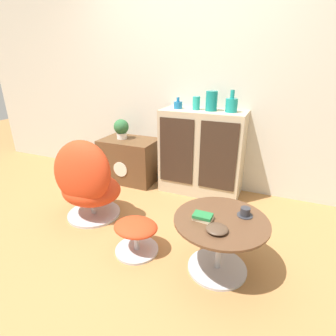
# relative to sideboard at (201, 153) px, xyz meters

# --- Properties ---
(ground_plane) EXTENTS (12.00, 12.00, 0.00)m
(ground_plane) POSITION_rel_sideboard_xyz_m (-0.27, -1.26, -0.49)
(ground_plane) COLOR #A87542
(wall_back) EXTENTS (6.40, 0.06, 2.60)m
(wall_back) POSITION_rel_sideboard_xyz_m (-0.27, 0.24, 0.81)
(wall_back) COLOR beige
(wall_back) RESTS_ON ground_plane
(sideboard) EXTENTS (0.94, 0.42, 0.98)m
(sideboard) POSITION_rel_sideboard_xyz_m (0.00, 0.00, 0.00)
(sideboard) COLOR tan
(sideboard) RESTS_ON ground_plane
(tv_console) EXTENTS (0.71, 0.49, 0.56)m
(tv_console) POSITION_rel_sideboard_xyz_m (-0.95, -0.03, -0.21)
(tv_console) COLOR brown
(tv_console) RESTS_ON ground_plane
(egg_chair) EXTENTS (0.64, 0.59, 0.84)m
(egg_chair) POSITION_rel_sideboard_xyz_m (-0.85, -1.01, -0.10)
(egg_chair) COLOR #B7B7BC
(egg_chair) RESTS_ON ground_plane
(ottoman) EXTENTS (0.37, 0.36, 0.28)m
(ottoman) POSITION_rel_sideboard_xyz_m (-0.16, -1.28, -0.31)
(ottoman) COLOR #B7B7BC
(ottoman) RESTS_ON ground_plane
(coffee_table) EXTENTS (0.67, 0.67, 0.44)m
(coffee_table) POSITION_rel_sideboard_xyz_m (0.50, -1.22, -0.20)
(coffee_table) COLOR #B7B7BC
(coffee_table) RESTS_ON ground_plane
(vase_leftmost) EXTENTS (0.10, 0.10, 0.13)m
(vase_leftmost) POSITION_rel_sideboard_xyz_m (-0.30, 0.00, 0.53)
(vase_leftmost) COLOR #196699
(vase_leftmost) RESTS_ON sideboard
(vase_inner_left) EXTENTS (0.08, 0.08, 0.14)m
(vase_inner_left) POSITION_rel_sideboard_xyz_m (-0.09, 0.00, 0.56)
(vase_inner_left) COLOR teal
(vase_inner_left) RESTS_ON sideboard
(vase_inner_right) EXTENTS (0.12, 0.12, 0.21)m
(vase_inner_right) POSITION_rel_sideboard_xyz_m (0.08, 0.00, 0.59)
(vase_inner_right) COLOR #147A75
(vase_inner_right) RESTS_ON sideboard
(vase_rightmost) EXTENTS (0.13, 0.13, 0.23)m
(vase_rightmost) POSITION_rel_sideboard_xyz_m (0.30, 0.00, 0.57)
(vase_rightmost) COLOR teal
(vase_rightmost) RESTS_ON sideboard
(potted_plant) EXTENTS (0.19, 0.19, 0.25)m
(potted_plant) POSITION_rel_sideboard_xyz_m (-1.06, -0.03, 0.20)
(potted_plant) COLOR silver
(potted_plant) RESTS_ON tv_console
(teacup) EXTENTS (0.11, 0.11, 0.06)m
(teacup) POSITION_rel_sideboard_xyz_m (0.65, -1.11, -0.02)
(teacup) COLOR #2D2D33
(teacup) RESTS_ON coffee_table
(book_stack) EXTENTS (0.14, 0.10, 0.04)m
(book_stack) POSITION_rel_sideboard_xyz_m (0.38, -1.28, -0.03)
(book_stack) COLOR beige
(book_stack) RESTS_ON coffee_table
(bowl) EXTENTS (0.15, 0.15, 0.04)m
(bowl) POSITION_rel_sideboard_xyz_m (0.51, -1.37, -0.03)
(bowl) COLOR #4C3828
(bowl) RESTS_ON coffee_table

